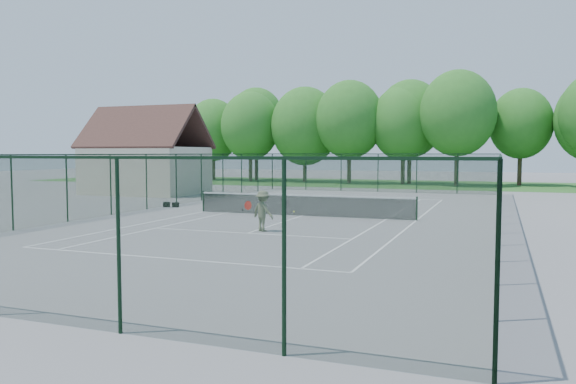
% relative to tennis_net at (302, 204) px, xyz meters
% --- Properties ---
extents(ground, '(140.00, 140.00, 0.00)m').
position_rel_tennis_net_xyz_m(ground, '(0.00, 0.00, -0.58)').
color(ground, gray).
rests_on(ground, ground).
extents(grass_far, '(80.00, 16.00, 0.01)m').
position_rel_tennis_net_xyz_m(grass_far, '(0.00, 30.00, -0.57)').
color(grass_far, '#34712B').
rests_on(grass_far, ground).
extents(court_lines, '(11.05, 23.85, 0.01)m').
position_rel_tennis_net_xyz_m(court_lines, '(0.00, 0.00, -0.57)').
color(court_lines, white).
rests_on(court_lines, ground).
extents(tennis_net, '(11.08, 0.08, 1.10)m').
position_rel_tennis_net_xyz_m(tennis_net, '(0.00, 0.00, 0.00)').
color(tennis_net, black).
rests_on(tennis_net, ground).
extents(fence_enclosure, '(18.05, 36.05, 3.02)m').
position_rel_tennis_net_xyz_m(fence_enclosure, '(0.00, 0.00, 0.98)').
color(fence_enclosure, '#17321D').
rests_on(fence_enclosure, ground).
extents(utility_building, '(8.60, 6.27, 6.63)m').
position_rel_tennis_net_xyz_m(utility_building, '(-16.00, 10.00, 2.54)').
color(utility_building, '#F1E6C4').
rests_on(utility_building, ground).
extents(tree_line_far, '(39.40, 6.40, 9.70)m').
position_rel_tennis_net_xyz_m(tree_line_far, '(0.00, 30.00, 5.42)').
color(tree_line_far, '#453623').
rests_on(tree_line_far, ground).
extents(sports_bag_a, '(0.42, 0.34, 0.29)m').
position_rel_tennis_net_xyz_m(sports_bag_a, '(-8.69, 1.45, -0.43)').
color(sports_bag_a, black).
rests_on(sports_bag_a, ground).
extents(sports_bag_b, '(0.38, 0.27, 0.27)m').
position_rel_tennis_net_xyz_m(sports_bag_b, '(-8.18, 1.59, -0.44)').
color(sports_bag_b, black).
rests_on(sports_bag_b, ground).
extents(tennis_player, '(2.06, 0.97, 1.60)m').
position_rel_tennis_net_xyz_m(tennis_player, '(0.33, -5.66, 0.23)').
color(tennis_player, '#5B6045').
rests_on(tennis_player, ground).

